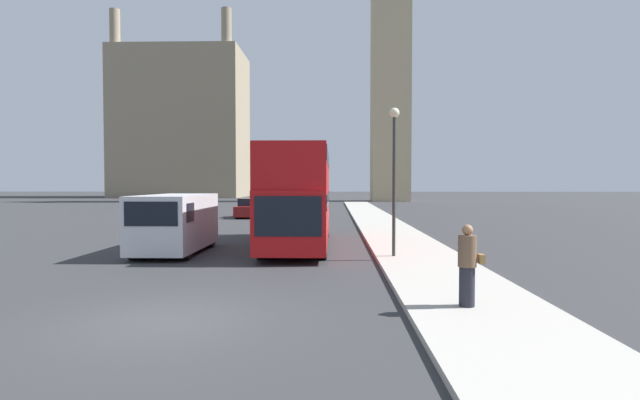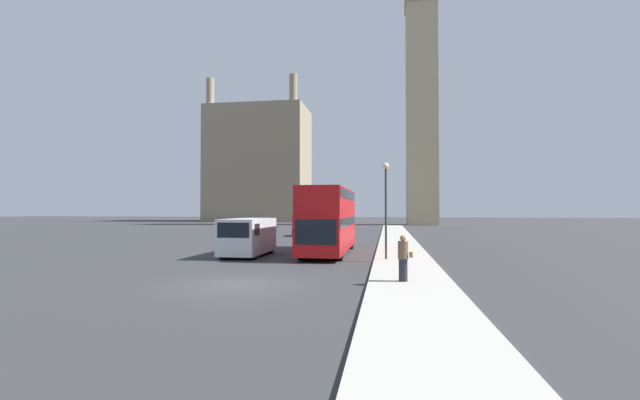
# 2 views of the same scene
# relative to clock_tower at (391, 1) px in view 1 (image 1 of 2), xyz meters

# --- Properties ---
(ground_plane) EXTENTS (300.00, 300.00, 0.00)m
(ground_plane) POSITION_rel_clock_tower_xyz_m (-12.24, -67.52, -30.60)
(ground_plane) COLOR #333335
(sidewalk_strip) EXTENTS (3.21, 120.00, 0.15)m
(sidewalk_strip) POSITION_rel_clock_tower_xyz_m (-5.63, -67.52, -30.52)
(sidewalk_strip) COLOR #ADA89E
(sidewalk_strip) RESTS_ON ground_plane
(clock_tower) EXTENTS (6.17, 6.34, 59.66)m
(clock_tower) POSITION_rel_clock_tower_xyz_m (0.00, 0.00, 0.00)
(clock_tower) COLOR tan
(clock_tower) RESTS_ON ground_plane
(building_block_distant) EXTENTS (24.50, 15.64, 34.97)m
(building_block_distant) POSITION_rel_clock_tower_xyz_m (-38.90, 21.61, -16.19)
(building_block_distant) COLOR gray
(building_block_distant) RESTS_ON ground_plane
(red_double_decker_bus) EXTENTS (2.59, 10.58, 4.21)m
(red_double_decker_bus) POSITION_rel_clock_tower_xyz_m (-10.28, -55.60, -28.25)
(red_double_decker_bus) COLOR #B71114
(red_double_decker_bus) RESTS_ON ground_plane
(white_van) EXTENTS (2.23, 5.29, 2.32)m
(white_van) POSITION_rel_clock_tower_xyz_m (-15.06, -57.87, -29.35)
(white_van) COLOR silver
(white_van) RESTS_ON ground_plane
(pedestrian) EXTENTS (0.55, 0.39, 1.75)m
(pedestrian) POSITION_rel_clock_tower_xyz_m (-5.91, -66.72, -29.57)
(pedestrian) COLOR #23232D
(pedestrian) RESTS_ON sidewalk_strip
(street_lamp) EXTENTS (0.36, 0.36, 5.33)m
(street_lamp) POSITION_rel_clock_tower_xyz_m (-6.59, -59.39, -26.91)
(street_lamp) COLOR #2D332D
(street_lamp) RESTS_ON sidewalk_strip
(parked_sedan) EXTENTS (1.71, 4.74, 1.55)m
(parked_sedan) POSITION_rel_clock_tower_xyz_m (-15.57, -37.16, -29.90)
(parked_sedan) COLOR maroon
(parked_sedan) RESTS_ON ground_plane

